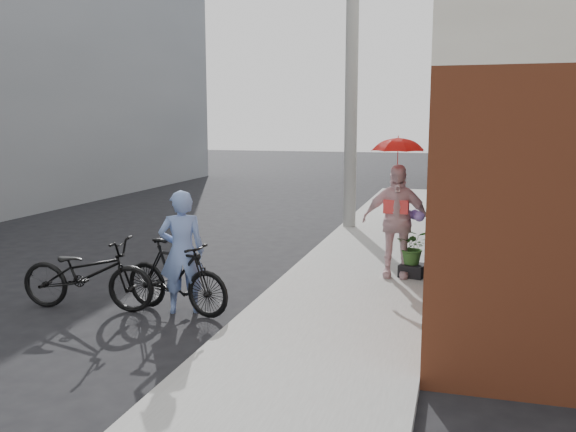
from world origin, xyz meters
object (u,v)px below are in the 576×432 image
at_px(bike_right, 176,276).
at_px(kimono_woman, 396,221).
at_px(planter, 413,270).
at_px(officer, 182,252).
at_px(utility_pole, 352,75).
at_px(bike_left, 88,274).

bearing_deg(bike_right, kimono_woman, -37.84).
bearing_deg(kimono_woman, planter, 11.35).
distance_m(bike_right, planter, 3.71).
bearing_deg(officer, bike_right, 6.37).
bearing_deg(kimono_woman, utility_pole, 105.87).
relative_size(bike_left, bike_right, 1.15).
relative_size(officer, bike_left, 0.87).
bearing_deg(officer, bike_left, -13.24).
distance_m(kimono_woman, planter, 0.83).
distance_m(bike_left, kimono_woman, 4.56).
bearing_deg(planter, kimono_woman, -165.45).
xyz_separation_m(utility_pole, kimono_woman, (1.47, -4.25, -2.51)).
relative_size(bike_left, planter, 5.09).
bearing_deg(bike_left, kimono_woman, -63.64).
bearing_deg(bike_left, utility_pole, -25.47).
height_order(officer, bike_left, officer).
height_order(utility_pole, planter, utility_pole).
bearing_deg(kimono_woman, officer, -142.75).
bearing_deg(utility_pole, officer, -99.61).
relative_size(bike_left, kimono_woman, 1.07).
height_order(officer, planter, officer).
distance_m(utility_pole, officer, 7.05).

